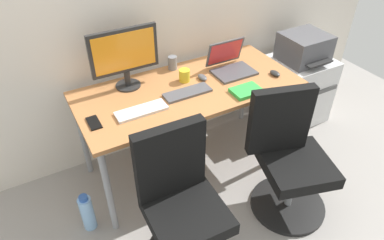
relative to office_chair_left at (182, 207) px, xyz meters
name	(u,v)px	position (x,y,z in m)	size (l,w,h in m)	color
ground_plane	(189,163)	(0.42, 0.69, -0.42)	(5.28, 5.28, 0.00)	gray
desk	(189,95)	(0.42, 0.69, 0.26)	(1.61, 0.73, 0.75)	#B77542
office_chair_left	(182,207)	(0.00, 0.00, 0.00)	(0.54, 0.54, 0.94)	black
office_chair_right	(289,160)	(0.82, 0.00, 0.00)	(0.55, 0.55, 0.94)	black
side_cabinet	(295,89)	(1.62, 0.79, -0.11)	(0.55, 0.49, 0.62)	silver
printer	(304,48)	(1.62, 0.79, 0.32)	(0.38, 0.40, 0.24)	#515156
water_bottle_on_floor	(87,213)	(-0.49, 0.46, -0.28)	(0.09, 0.09, 0.31)	#8CBFF2
desktop_monitor	(124,55)	(0.05, 0.91, 0.58)	(0.48, 0.18, 0.43)	#262626
open_laptop	(230,64)	(0.82, 0.75, 0.38)	(0.31, 0.28, 0.22)	#4C4C51
keyboard_by_monitor	(141,111)	(0.01, 0.57, 0.34)	(0.34, 0.12, 0.02)	silver
keyboard_by_laptop	(187,93)	(0.37, 0.62, 0.34)	(0.34, 0.12, 0.02)	#515156
mouse_by_monitor	(202,77)	(0.56, 0.74, 0.34)	(0.06, 0.10, 0.03)	#515156
mouse_by_laptop	(275,73)	(1.08, 0.53, 0.34)	(0.06, 0.10, 0.03)	#2D2D2D
coffee_mug	(184,75)	(0.44, 0.78, 0.37)	(0.08, 0.08, 0.09)	yellow
pen_cup	(172,63)	(0.44, 0.99, 0.38)	(0.07, 0.07, 0.10)	slate
phone_near_laptop	(94,123)	(-0.30, 0.60, 0.33)	(0.07, 0.14, 0.01)	black
notebook	(246,91)	(0.74, 0.43, 0.34)	(0.21, 0.15, 0.03)	green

